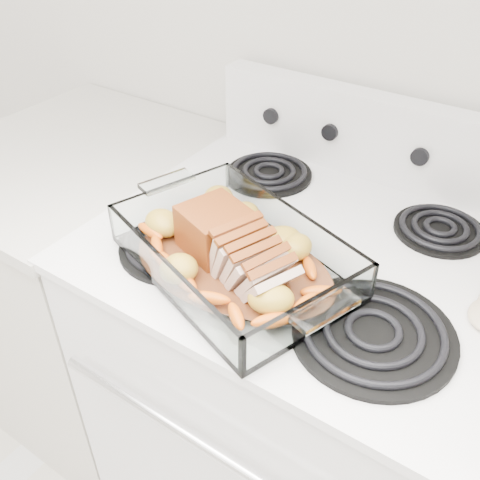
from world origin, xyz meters
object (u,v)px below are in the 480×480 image
Objects in this scene: electric_range at (296,392)px; baking_dish at (233,259)px; pork_roast at (226,243)px; counter_left at (98,291)px.

electric_range reaches higher than baking_dish.
electric_range is 0.54m from pork_roast.
electric_range is 0.51m from baking_dish.
counter_left is 2.35× the size of baking_dish.
pork_roast is at bearing -117.44° from electric_range.
counter_left is at bearing -179.90° from electric_range.
counter_left is 3.94× the size of pork_roast.
electric_range reaches higher than pork_roast.
baking_dish reaches higher than counter_left.
counter_left is at bearing 160.57° from pork_roast.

